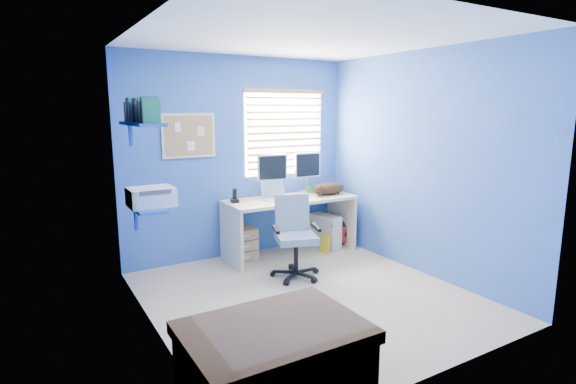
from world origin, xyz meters
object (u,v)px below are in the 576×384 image
tower_pc (325,231)px  office_chair (295,247)px  laptop (277,191)px  desk (290,226)px  cat (329,188)px

tower_pc → office_chair: (-0.91, -0.70, 0.11)m
laptop → tower_pc: bearing=1.6°
tower_pc → office_chair: size_ratio=0.50×
desk → office_chair: size_ratio=1.87×
cat → office_chair: bearing=-165.2°
cat → tower_pc: 0.60m
desk → cat: cat is taller
tower_pc → desk: bearing=167.7°
office_chair → desk: bearing=63.2°
laptop → tower_pc: laptop is taller
cat → desk: bearing=153.7°
laptop → office_chair: laptop is taller
desk → office_chair: bearing=-116.8°
tower_pc → laptop: bearing=169.2°
desk → tower_pc: (0.55, -0.01, -0.14)m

